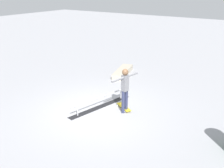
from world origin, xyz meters
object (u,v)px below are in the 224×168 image
at_px(skater_main, 125,88).
at_px(skateboard_main, 124,107).
at_px(skate_ledge, 123,72).
at_px(grind_rail, 101,102).

height_order(skater_main, skateboard_main, skater_main).
xyz_separation_m(skate_ledge, skateboard_main, (3.37, 2.12, -0.05)).
height_order(grind_rail, skate_ledge, grind_rail).
height_order(grind_rail, skater_main, skater_main).
xyz_separation_m(skater_main, skateboard_main, (-0.20, -0.15, -0.85)).
bearing_deg(skater_main, skateboard_main, 47.21).
height_order(grind_rail, skateboard_main, grind_rail).
bearing_deg(skateboard_main, grind_rail, 52.53).
bearing_deg(skater_main, skate_ledge, 42.86).
bearing_deg(grind_rail, skateboard_main, 123.72).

